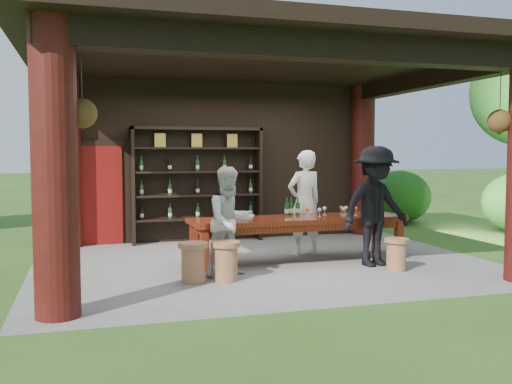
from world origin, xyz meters
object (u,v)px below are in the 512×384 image
object	(u,v)px
guest_woman	(230,222)
tasting_table	(299,224)
stool_near_left	(226,260)
stool_far_left	(193,261)
guest_man	(376,206)
host	(305,202)
napkin_basket	(239,216)
stool_near_right	(396,254)
wine_shelf	(198,185)

from	to	relation	value
guest_woman	tasting_table	bearing A→B (deg)	13.64
stool_near_left	guest_woman	xyz separation A→B (m)	(0.15, 0.32, 0.51)
stool_far_left	guest_man	xyz separation A→B (m)	(3.04, 0.33, 0.67)
host	napkin_basket	bearing A→B (deg)	16.18
stool_near_right	napkin_basket	size ratio (longest dim) A/B	1.94
wine_shelf	stool_far_left	distance (m)	3.79
stool_far_left	host	xyz separation A→B (m)	(2.33, 1.64, 0.64)
stool_near_left	stool_near_right	xyz separation A→B (m)	(2.71, -0.07, -0.03)
stool_near_right	stool_far_left	xyz separation A→B (m)	(-3.17, 0.12, 0.03)
guest_woman	napkin_basket	bearing A→B (deg)	48.31
host	guest_man	bearing A→B (deg)	106.82
guest_woman	guest_man	bearing A→B (deg)	-14.31
host	guest_man	size ratio (longest dim) A/B	0.97
stool_far_left	napkin_basket	size ratio (longest dim) A/B	2.17
stool_near_left	stool_far_left	distance (m)	0.46
wine_shelf	host	world-z (taller)	wine_shelf
wine_shelf	stool_far_left	bearing A→B (deg)	-101.87
stool_near_left	stool_far_left	size ratio (longest dim) A/B	1.00
stool_near_right	guest_man	world-z (taller)	guest_man
napkin_basket	stool_near_left	bearing A→B (deg)	-115.65
stool_near_left	napkin_basket	xyz separation A→B (m)	(0.45, 0.93, 0.52)
host	guest_woman	world-z (taller)	host
stool_near_right	guest_man	distance (m)	0.84
tasting_table	stool_near_right	size ratio (longest dim) A/B	7.35
stool_far_left	guest_woman	bearing A→B (deg)	24.49
wine_shelf	stool_far_left	size ratio (longest dim) A/B	4.72
wine_shelf	stool_near_right	bearing A→B (deg)	-57.05
stool_near_left	host	world-z (taller)	host
napkin_basket	stool_near_right	bearing A→B (deg)	-24.05
guest_woman	stool_near_left	bearing A→B (deg)	-130.33
tasting_table	stool_near_right	xyz separation A→B (m)	(1.18, -1.17, -0.37)
host	stool_far_left	bearing A→B (deg)	23.56
guest_woman	napkin_basket	xyz separation A→B (m)	(0.30, 0.62, 0.01)
tasting_table	stool_near_right	distance (m)	1.70
stool_near_left	stool_far_left	world-z (taller)	same
tasting_table	napkin_basket	bearing A→B (deg)	-171.72
stool_near_left	host	size ratio (longest dim) A/B	0.30
guest_woman	guest_man	world-z (taller)	guest_man
host	wine_shelf	bearing A→B (deg)	-62.92
guest_man	tasting_table	bearing A→B (deg)	134.44
wine_shelf	host	distance (m)	2.52
stool_far_left	host	bearing A→B (deg)	35.19
stool_near_right	guest_woman	distance (m)	2.65
napkin_basket	guest_man	bearing A→B (deg)	-14.80
stool_near_right	guest_man	size ratio (longest dim) A/B	0.26
wine_shelf	stool_near_left	size ratio (longest dim) A/B	4.71
tasting_table	stool_near_right	world-z (taller)	tasting_table
napkin_basket	guest_woman	bearing A→B (deg)	-116.11
guest_man	guest_woman	bearing A→B (deg)	170.17
stool_near_left	guest_man	distance (m)	2.69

